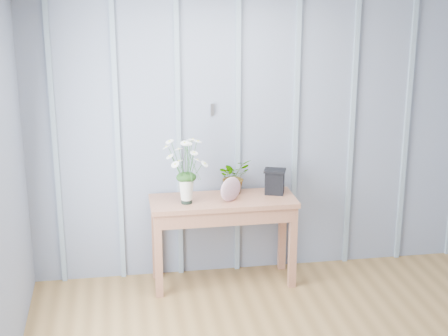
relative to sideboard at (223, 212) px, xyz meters
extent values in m
cube|color=gray|center=(0.41, 0.25, 0.61)|extent=(4.00, 0.01, 2.50)
cube|color=#AAAAAE|center=(-0.05, 0.24, 0.81)|extent=(0.03, 0.01, 0.10)
cube|color=#8399A8|center=(-1.34, 0.24, 0.61)|extent=(0.04, 0.03, 2.50)
cube|color=#8399A8|center=(-0.84, 0.24, 0.61)|extent=(0.04, 0.03, 2.50)
cube|color=#8399A8|center=(-0.34, 0.24, 0.61)|extent=(0.04, 0.03, 2.50)
cube|color=#8399A8|center=(0.16, 0.24, 0.61)|extent=(0.04, 0.03, 2.50)
cube|color=#8399A8|center=(0.66, 0.24, 0.61)|extent=(0.04, 0.03, 2.50)
cube|color=#8399A8|center=(1.16, 0.24, 0.61)|extent=(0.04, 0.03, 2.50)
cube|color=#8399A8|center=(1.66, 0.24, 0.61)|extent=(0.04, 0.03, 2.50)
cube|color=#9B5F45|center=(0.00, 0.00, 0.09)|extent=(1.20, 0.45, 0.04)
cube|color=#9B5F45|center=(0.00, 0.00, 0.01)|extent=(1.13, 0.42, 0.12)
cube|color=#9B5F45|center=(-0.55, -0.18, -0.28)|extent=(0.06, 0.06, 0.71)
cube|color=#9B5F45|center=(0.55, -0.18, -0.28)|extent=(0.06, 0.06, 0.71)
cube|color=#9B5F45|center=(-0.55, 0.18, -0.28)|extent=(0.06, 0.06, 0.71)
cube|color=#9B5F45|center=(0.55, 0.18, -0.28)|extent=(0.06, 0.06, 0.71)
cylinder|color=black|center=(-0.31, -0.06, 0.14)|extent=(0.09, 0.09, 0.06)
cone|color=white|center=(-0.31, -0.06, 0.23)|extent=(0.15, 0.15, 0.21)
ellipsoid|color=#163B13|center=(-0.31, -0.06, 0.33)|extent=(0.16, 0.14, 0.09)
imported|color=#163B13|center=(0.11, 0.13, 0.26)|extent=(0.34, 0.32, 0.30)
ellipsoid|color=#864165|center=(0.05, -0.07, 0.22)|extent=(0.21, 0.15, 0.21)
cube|color=black|center=(0.45, 0.06, 0.21)|extent=(0.18, 0.16, 0.19)
cube|color=black|center=(0.45, 0.06, 0.32)|extent=(0.21, 0.19, 0.02)
camera|label=1|loc=(-0.85, -5.26, 2.00)|focal=55.00mm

